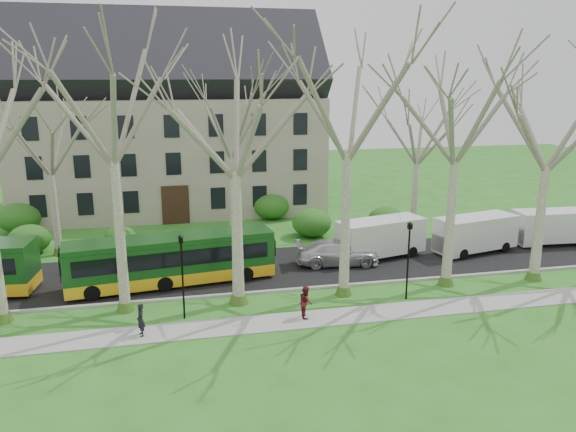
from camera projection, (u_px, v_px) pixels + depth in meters
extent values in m
plane|color=#296A1E|center=(296.00, 301.00, 30.55)|extent=(120.00, 120.00, 0.00)
cube|color=gray|center=(307.00, 320.00, 28.17)|extent=(70.00, 2.00, 0.06)
cube|color=black|center=(276.00, 268.00, 35.76)|extent=(80.00, 8.00, 0.06)
cube|color=#A5A39E|center=(290.00, 290.00, 31.96)|extent=(80.00, 0.25, 0.14)
cube|color=gray|center=(172.00, 154.00, 50.85)|extent=(26.00, 12.00, 10.00)
cylinder|color=black|center=(183.00, 281.00, 27.89)|extent=(0.10, 0.10, 4.00)
cube|color=black|center=(181.00, 240.00, 27.36)|extent=(0.22, 0.22, 0.30)
cylinder|color=black|center=(408.00, 265.00, 30.34)|extent=(0.10, 0.10, 4.00)
cube|color=black|center=(410.00, 226.00, 29.81)|extent=(0.22, 0.22, 0.30)
ellipsoid|color=#264C15|center=(29.00, 240.00, 38.41)|extent=(2.60, 2.60, 2.00)
ellipsoid|color=#264C15|center=(120.00, 234.00, 39.64)|extent=(2.60, 2.60, 2.00)
ellipsoid|color=#264C15|center=(312.00, 224.00, 42.49)|extent=(2.60, 2.60, 2.00)
ellipsoid|color=#264C15|center=(386.00, 220.00, 43.72)|extent=(2.60, 2.60, 2.00)
ellipsoid|color=#264C15|center=(19.00, 220.00, 43.69)|extent=(2.60, 2.60, 2.00)
ellipsoid|color=#264C15|center=(271.00, 207.00, 47.77)|extent=(2.60, 2.60, 2.00)
imported|color=silver|center=(337.00, 253.00, 36.11)|extent=(5.58, 2.75, 1.56)
imported|color=black|center=(141.00, 320.00, 26.21)|extent=(0.52, 0.65, 1.56)
imported|color=#58141A|center=(306.00, 302.00, 28.22)|extent=(0.69, 0.85, 1.64)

